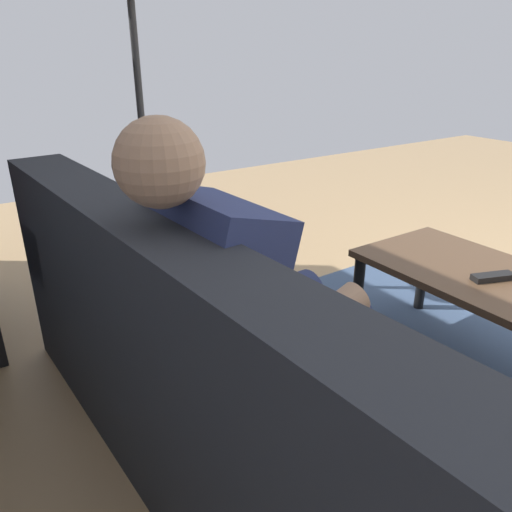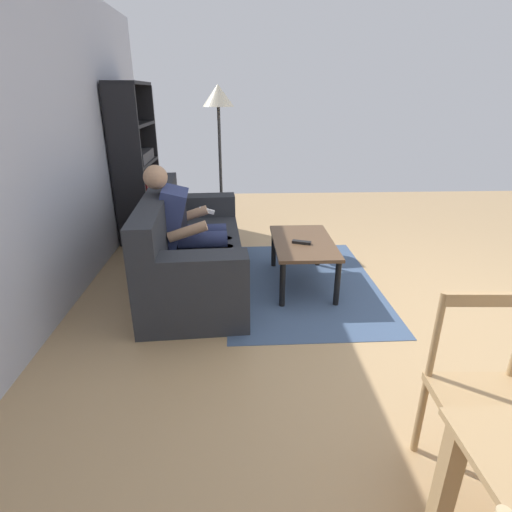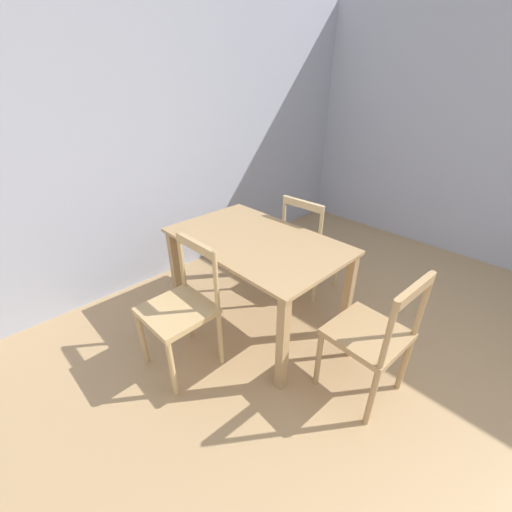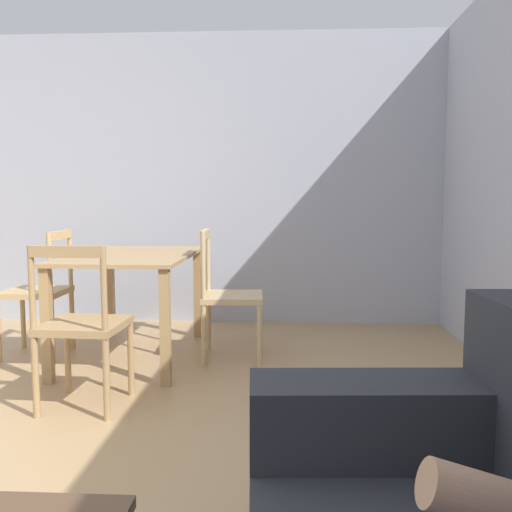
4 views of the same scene
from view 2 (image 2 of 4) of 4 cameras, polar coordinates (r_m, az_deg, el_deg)
ground_plane at (r=3.46m, az=24.31°, el=-9.21°), size 9.09×9.09×0.00m
couch at (r=3.84m, az=-9.57°, el=0.92°), size 2.10×0.97×0.86m
person_lounging at (r=3.71m, az=-9.96°, el=4.34°), size 0.61×0.92×1.12m
coffee_table at (r=3.72m, az=6.73°, el=1.29°), size 0.94×0.55×0.43m
tv_remote at (r=3.63m, az=6.52°, el=1.96°), size 0.11×0.18×0.02m
bookshelf at (r=5.22m, az=-16.61°, el=10.47°), size 0.94×0.36×1.82m
dining_chair_facing_couch at (r=2.09m, az=30.01°, el=-17.59°), size 0.44×0.44×0.90m
area_rug at (r=3.86m, az=6.49°, el=-3.82°), size 2.01×1.42×0.01m
floor_lamp at (r=4.89m, az=-5.37°, el=19.99°), size 0.36×0.36×1.79m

